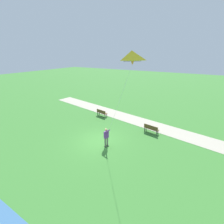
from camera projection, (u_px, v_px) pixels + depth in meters
ground_plane at (99, 141)px, 14.53m from camera, size 120.00×120.00×0.00m
walkway_path at (142, 122)px, 18.40m from camera, size 7.59×31.96×0.02m
person_kite_flyer at (106, 136)px, 13.30m from camera, size 0.50×0.63×1.83m
flying_kite at (131, 58)px, 9.36m from camera, size 1.15×2.55×6.11m
park_bench_near_walkway at (102, 112)px, 20.03m from camera, size 0.68×1.55×0.88m
park_bench_far_walkway at (151, 128)px, 15.83m from camera, size 0.68×1.55×0.88m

